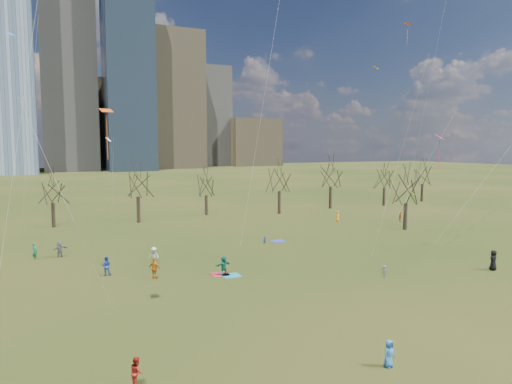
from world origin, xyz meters
name	(u,v)px	position (x,y,z in m)	size (l,w,h in m)	color
ground	(318,290)	(0.00, 0.00, 0.00)	(500.00, 500.00, 0.00)	black
downtown_skyline	(80,90)	(-2.43, 210.64, 39.01)	(212.50, 78.00, 118.00)	slate
bare_tree_row	(187,183)	(-0.09, 37.22, 6.12)	(113.04, 29.80, 9.50)	black
blanket_teal	(231,276)	(-4.84, 6.91, 0.01)	(1.60, 1.50, 0.03)	teal
blanket_navy	(279,241)	(6.13, 18.54, 0.01)	(1.60, 1.50, 0.03)	#2930C2
blanket_crimson	(220,274)	(-5.65, 7.74, 0.01)	(1.60, 1.50, 0.03)	#B52435
person_0	(389,354)	(-3.62, -12.64, 0.75)	(0.73, 0.48, 1.49)	#2A6DB8
person_2	(137,372)	(-16.19, -9.04, 0.77)	(0.75, 0.59, 1.55)	#A62117
person_3	(384,271)	(7.41, 0.60, 0.58)	(0.74, 0.43, 1.15)	slate
person_4	(155,269)	(-11.39, 8.83, 0.95)	(1.11, 0.46, 1.89)	orange
person_5	(224,265)	(-5.38, 7.44, 0.89)	(1.66, 0.53, 1.79)	#176856
person_6	(493,260)	(18.46, -1.82, 0.97)	(0.94, 0.61, 1.93)	black
person_8	(265,240)	(3.91, 17.87, 0.46)	(0.45, 0.35, 0.92)	#2949B4
person_9	(154,255)	(-10.24, 14.40, 0.82)	(1.06, 0.61, 1.63)	silver
person_10	(400,217)	(30.30, 23.69, 0.76)	(0.89, 0.37, 1.52)	#AD4818
person_11	(60,249)	(-18.76, 21.01, 0.89)	(1.65, 0.53, 1.78)	slate
person_12	(338,216)	(21.54, 27.97, 0.84)	(0.82, 0.53, 1.68)	orange
person_13	(35,251)	(-21.16, 21.03, 0.89)	(0.65, 0.43, 1.78)	#1B7C4A
person_14	(106,266)	(-15.14, 11.84, 0.88)	(0.86, 0.67, 1.77)	#263FA5
kites_airborne	(283,124)	(1.00, 8.08, 13.87)	(53.04, 41.52, 33.85)	#DF5012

